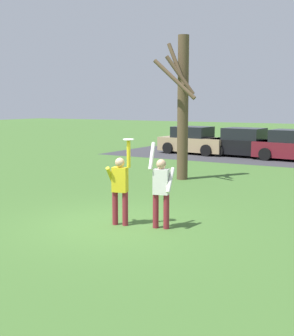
% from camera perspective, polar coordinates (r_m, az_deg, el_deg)
% --- Properties ---
extents(ground_plane, '(120.00, 120.00, 0.00)m').
position_cam_1_polar(ground_plane, '(11.34, -4.32, -7.01)').
color(ground_plane, '#426B2D').
extents(person_catcher, '(0.57, 0.48, 2.08)m').
position_cam_1_polar(person_catcher, '(11.08, -3.37, -2.15)').
color(person_catcher, maroon).
rests_on(person_catcher, ground_plane).
extents(person_defender, '(0.61, 0.53, 2.04)m').
position_cam_1_polar(person_defender, '(10.78, 1.76, -2.44)').
color(person_defender, maroon).
rests_on(person_defender, ground_plane).
extents(frisbee_disc, '(0.26, 0.26, 0.02)m').
position_cam_1_polar(frisbee_disc, '(10.87, -2.31, 3.56)').
color(frisbee_disc, white).
rests_on(frisbee_disc, person_catcher).
extents(parked_car_tan, '(4.23, 2.29, 1.59)m').
position_cam_1_polar(parked_car_tan, '(27.32, 5.84, 3.32)').
color(parked_car_tan, tan).
rests_on(parked_car_tan, ground_plane).
extents(parked_car_black, '(4.23, 2.29, 1.59)m').
position_cam_1_polar(parked_car_black, '(26.15, 12.14, 2.98)').
color(parked_car_black, black).
rests_on(parked_car_black, ground_plane).
extents(bare_tree_tall, '(1.71, 1.13, 5.49)m').
position_cam_1_polar(bare_tree_tall, '(17.73, 4.39, 7.83)').
color(bare_tree_tall, brown).
rests_on(bare_tree_tall, ground_plane).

